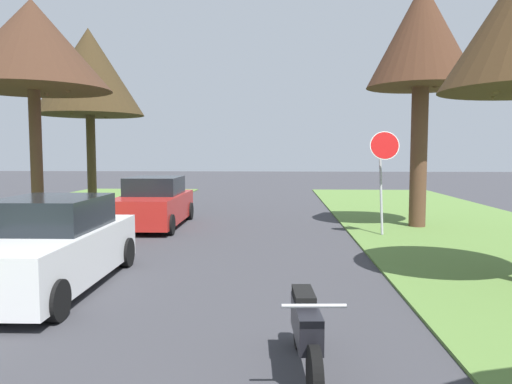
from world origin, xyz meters
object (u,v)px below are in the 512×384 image
stop_sign_far (384,160)px  street_tree_right_mid_b (422,39)px  street_tree_left_far (89,72)px  parked_motorcycle (306,330)px  street_tree_left_mid_b (32,46)px  parked_sedan_white (49,247)px  parked_sedan_red (154,204)px

stop_sign_far → street_tree_right_mid_b: street_tree_right_mid_b is taller
street_tree_left_far → parked_motorcycle: street_tree_left_far is taller
street_tree_left_mid_b → parked_motorcycle: bearing=-50.7°
parked_sedan_white → street_tree_left_far: bearing=107.9°
street_tree_left_far → street_tree_left_mid_b: bearing=-87.2°
parked_sedan_red → street_tree_left_mid_b: bearing=-165.1°
stop_sign_far → street_tree_left_mid_b: bearing=176.2°
stop_sign_far → parked_sedan_red: size_ratio=0.66×
parked_sedan_white → street_tree_right_mid_b: bearing=41.0°
stop_sign_far → street_tree_right_mid_b: bearing=49.2°
parked_sedan_white → parked_sedan_red: bearing=90.1°
street_tree_right_mid_b → street_tree_left_mid_b: size_ratio=1.09×
street_tree_right_mid_b → parked_sedan_white: street_tree_right_mid_b is taller
parked_motorcycle → street_tree_right_mid_b: bearing=68.8°
street_tree_left_mid_b → parked_sedan_white: bearing=-61.7°
street_tree_left_mid_b → parked_sedan_white: street_tree_left_mid_b is taller
stop_sign_far → parked_sedan_red: 7.24m
parked_motorcycle → street_tree_left_far: bearing=118.9°
stop_sign_far → parked_sedan_red: stop_sign_far is taller
parked_sedan_red → street_tree_right_mid_b: bearing=0.5°
street_tree_right_mid_b → street_tree_left_far: 12.59m
parked_sedan_white → parked_sedan_red: size_ratio=1.00×
parked_sedan_white → parked_sedan_red: 7.16m
stop_sign_far → parked_sedan_red: (-6.93, 1.57, -1.42)m
parked_sedan_white → stop_sign_far: bearing=39.0°
stop_sign_far → street_tree_right_mid_b: size_ratio=0.39×
street_tree_left_mid_b → parked_motorcycle: size_ratio=3.34×
street_tree_left_mid_b → parked_sedan_white: size_ratio=1.55×
street_tree_left_mid_b → parked_sedan_red: bearing=14.9°
street_tree_right_mid_b → street_tree_left_far: size_ratio=1.03×
street_tree_left_mid_b → street_tree_left_far: size_ratio=0.95×
street_tree_right_mid_b → parked_motorcycle: street_tree_right_mid_b is taller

